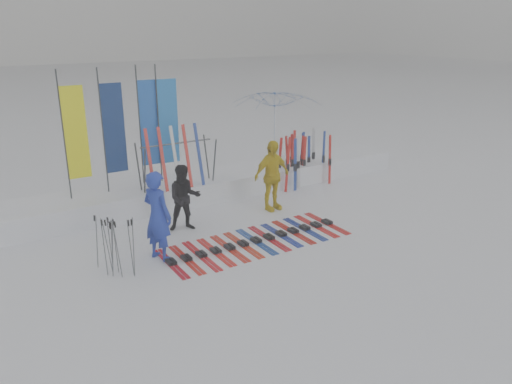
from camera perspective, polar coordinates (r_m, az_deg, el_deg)
ground at (r=10.90m, az=3.60°, el=-7.46°), size 120.00×120.00×0.00m
snow_bank at (r=14.50m, az=-6.97°, el=0.46°), size 14.00×1.60×0.60m
person_blue at (r=10.65m, az=-11.18°, el=-2.70°), size 0.71×0.84×1.95m
person_black at (r=12.13m, az=-8.17°, el=-0.67°), size 0.94×0.83×1.64m
person_yellow at (r=13.31m, az=1.82°, el=1.89°), size 1.16×0.57×1.91m
tent_canopy at (r=17.31m, az=2.37°, el=7.26°), size 3.74×3.78×2.75m
ski_row at (r=11.60m, az=0.04°, el=-5.56°), size 4.39×1.70×0.07m
pole_cluster at (r=10.34m, az=-15.92°, el=-6.03°), size 0.61×0.81×1.23m
feather_flags at (r=13.56m, az=-14.49°, el=7.24°), size 3.10×0.30×3.20m
ski_rack at (r=13.58m, az=-9.03°, el=3.88°), size 2.04×0.80×1.23m
upright_skis at (r=15.63m, az=5.15°, el=3.75°), size 1.70×0.92×1.68m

